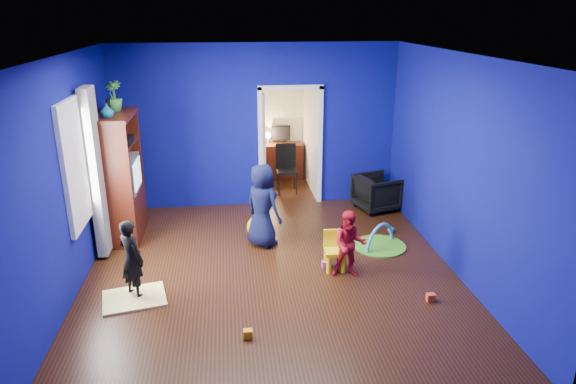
{
  "coord_description": "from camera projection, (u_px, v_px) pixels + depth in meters",
  "views": [
    {
      "loc": [
        -0.52,
        -6.21,
        3.4
      ],
      "look_at": [
        0.28,
        0.4,
        1.04
      ],
      "focal_mm": 32.0,
      "sensor_mm": 36.0,
      "label": 1
    }
  ],
  "objects": [
    {
      "name": "wall_front",
      "position": [
        301.0,
        278.0,
        3.95
      ],
      "size": [
        5.0,
        0.02,
        2.9
      ],
      "primitive_type": "cube",
      "color": "#0A0C79",
      "rests_on": "floor"
    },
    {
      "name": "folding_chair",
      "position": [
        287.0,
        170.0,
        10.01
      ],
      "size": [
        0.4,
        0.4,
        0.92
      ],
      "primitive_type": "cube",
      "color": "black",
      "rests_on": "floor"
    },
    {
      "name": "ceiling",
      "position": [
        269.0,
        55.0,
        6.04
      ],
      "size": [
        5.0,
        5.5,
        0.01
      ],
      "primitive_type": "cube",
      "color": "white",
      "rests_on": "wall_back"
    },
    {
      "name": "toy_3",
      "position": [
        333.0,
        244.0,
        7.78
      ],
      "size": [
        0.11,
        0.11,
        0.11
      ],
      "primitive_type": "sphere",
      "color": "green",
      "rests_on": "floor"
    },
    {
      "name": "curtain",
      "position": [
        96.0,
        173.0,
        7.17
      ],
      "size": [
        0.14,
        0.42,
        2.4
      ],
      "primitive_type": "cube",
      "color": "slate",
      "rests_on": "floor"
    },
    {
      "name": "doorway",
      "position": [
        290.0,
        148.0,
        9.3
      ],
      "size": [
        1.16,
        0.1,
        2.1
      ],
      "primitive_type": "cube",
      "color": "white",
      "rests_on": "floor"
    },
    {
      "name": "toy_1",
      "position": [
        391.0,
        230.0,
        8.29
      ],
      "size": [
        0.11,
        0.11,
        0.11
      ],
      "primitive_type": "sphere",
      "color": "blue",
      "rests_on": "floor"
    },
    {
      "name": "book_shelf",
      "position": [
        281.0,
        82.0,
        10.49
      ],
      "size": [
        0.88,
        0.24,
        0.04
      ],
      "primitive_type": "cube",
      "color": "white",
      "rests_on": "study_desk"
    },
    {
      "name": "wall_left",
      "position": [
        66.0,
        180.0,
        6.24
      ],
      "size": [
        0.02,
        5.5,
        2.9
      ],
      "primitive_type": "cube",
      "color": "#0A0C79",
      "rests_on": "floor"
    },
    {
      "name": "alcove",
      "position": [
        285.0,
        127.0,
        10.05
      ],
      "size": [
        1.0,
        1.75,
        2.5
      ],
      "primitive_type": null,
      "color": "silver",
      "rests_on": "floor"
    },
    {
      "name": "kid_chair",
      "position": [
        335.0,
        253.0,
        7.05
      ],
      "size": [
        0.3,
        0.3,
        0.5
      ],
      "primitive_type": "cube",
      "rotation": [
        0.0,
        0.0,
        -0.06
      ],
      "color": "yellow",
      "rests_on": "floor"
    },
    {
      "name": "toy_4",
      "position": [
        340.0,
        265.0,
        7.14
      ],
      "size": [
        0.1,
        0.08,
        0.1
      ],
      "primitive_type": "cube",
      "color": "#D34FCA",
      "rests_on": "floor"
    },
    {
      "name": "toy_2",
      "position": [
        248.0,
        334.0,
        5.62
      ],
      "size": [
        0.1,
        0.08,
        0.1
      ],
      "primitive_type": "cube",
      "color": "#F99F0D",
      "rests_on": "floor"
    },
    {
      "name": "child_black",
      "position": [
        132.0,
        259.0,
        6.32
      ],
      "size": [
        0.44,
        0.43,
        1.02
      ],
      "primitive_type": "imported",
      "rotation": [
        0.0,
        0.0,
        2.4
      ],
      "color": "black",
      "rests_on": "floor"
    },
    {
      "name": "hopper_ball",
      "position": [
        259.0,
        227.0,
        8.06
      ],
      "size": [
        0.37,
        0.37,
        0.37
      ],
      "primitive_type": "sphere",
      "color": "yellow",
      "rests_on": "floor"
    },
    {
      "name": "tv_armoire",
      "position": [
        119.0,
        177.0,
        7.9
      ],
      "size": [
        0.58,
        1.14,
        1.96
      ],
      "primitive_type": "cube",
      "color": "#380E09",
      "rests_on": "floor"
    },
    {
      "name": "wall_back",
      "position": [
        257.0,
        127.0,
        9.1
      ],
      "size": [
        5.0,
        0.02,
        2.9
      ],
      "primitive_type": "cube",
      "color": "#0A0C79",
      "rests_on": "floor"
    },
    {
      "name": "wall_right",
      "position": [
        458.0,
        166.0,
        6.81
      ],
      "size": [
        0.02,
        5.5,
        2.9
      ],
      "primitive_type": "cube",
      "color": "#0A0C79",
      "rests_on": "floor"
    },
    {
      "name": "floor",
      "position": [
        272.0,
        274.0,
        7.01
      ],
      "size": [
        5.0,
        5.5,
        0.01
      ],
      "primitive_type": "cube",
      "color": "black",
      "rests_on": "ground"
    },
    {
      "name": "child_navy",
      "position": [
        262.0,
        206.0,
        7.68
      ],
      "size": [
        0.72,
        0.74,
        1.28
      ],
      "primitive_type": "imported",
      "rotation": [
        0.0,
        0.0,
        2.3
      ],
      "color": "#0E1435",
      "rests_on": "floor"
    },
    {
      "name": "play_mat",
      "position": [
        380.0,
        246.0,
        7.82
      ],
      "size": [
        0.79,
        0.79,
        0.02
      ],
      "primitive_type": "cylinder",
      "color": "#49A124",
      "rests_on": "floor"
    },
    {
      "name": "yellow_blanket",
      "position": [
        134.0,
        298.0,
        6.39
      ],
      "size": [
        0.86,
        0.74,
        0.03
      ],
      "primitive_type": "cube",
      "rotation": [
        0.0,
        0.0,
        0.21
      ],
      "color": "#F2E07A",
      "rests_on": "floor"
    },
    {
      "name": "desk_lamp",
      "position": [
        268.0,
        135.0,
        10.78
      ],
      "size": [
        0.14,
        0.14,
        0.14
      ],
      "primitive_type": "sphere",
      "color": "#FFD88C",
      "rests_on": "study_desk"
    },
    {
      "name": "window_left",
      "position": [
        74.0,
        164.0,
        6.54
      ],
      "size": [
        0.03,
        0.95,
        1.55
      ],
      "primitive_type": "cube",
      "color": "white",
      "rests_on": "wall_left"
    },
    {
      "name": "desk_monitor",
      "position": [
        281.0,
        133.0,
        10.86
      ],
      "size": [
        0.4,
        0.05,
        0.32
      ],
      "primitive_type": "cube",
      "color": "black",
      "rests_on": "study_desk"
    },
    {
      "name": "study_desk",
      "position": [
        281.0,
        161.0,
        10.94
      ],
      "size": [
        0.88,
        0.44,
        0.75
      ],
      "primitive_type": "cube",
      "color": "#3D140A",
      "rests_on": "floor"
    },
    {
      "name": "crt_tv",
      "position": [
        122.0,
        174.0,
        7.89
      ],
      "size": [
        0.46,
        0.7,
        0.54
      ],
      "primitive_type": "cube",
      "color": "silver",
      "rests_on": "tv_armoire"
    },
    {
      "name": "toddler_red",
      "position": [
        350.0,
        244.0,
        6.81
      ],
      "size": [
        0.5,
        0.42,
        0.93
      ],
      "primitive_type": "imported",
      "rotation": [
        0.0,
        0.0,
        -0.15
      ],
      "color": "red",
      "rests_on": "floor"
    },
    {
      "name": "toy_0",
      "position": [
        431.0,
        297.0,
        6.34
      ],
      "size": [
        0.1,
        0.08,
        0.1
      ],
      "primitive_type": "cube",
      "color": "#D44C23",
      "rests_on": "floor"
    },
    {
      "name": "toy_arch",
      "position": [
        380.0,
        245.0,
        7.82
      ],
      "size": [
        0.58,
        0.5,
        0.72
      ],
      "primitive_type": "torus",
      "rotation": [
        1.57,
        0.0,
        0.7
      ],
      "color": "#3F8CD8",
      "rests_on": "floor"
    },
    {
      "name": "vase",
      "position": [
        107.0,
        111.0,
        7.26
      ],
      "size": [
        0.22,
        0.22,
        0.2
      ],
      "primitive_type": "imported",
      "rotation": [
        0.0,
        0.0,
        -0.18
      ],
      "color": "#0D656E",
      "rests_on": "tv_armoire"
    },
    {
      "name": "toy_5",
      "position": [
        325.0,
        265.0,
        7.16
      ],
      "size": [
        0.1,
        0.08,
        0.1
      ],
      "primitive_type": "cube",
      "color": "#D951A4",
      "rests_on": "floor"
    },
    {
      "name": "armchair",
      "position": [
        377.0,
        192.0,
        9.2
      ],
      "size": [
        0.87,
        0.86,
        0.64
      ],
      "primitive_type": "imported",
      "rotation": [
        0.0,
        0.0,
        1.86
      ],
      "color": "black",
      "rests_on": "floor"
    },
    {
      "name": "potted_plant",
      "position": [
        113.0,
        96.0,
        7.7
      ],
      "size": [
        0.32,
        0.32,
        0.45
      ],
      "primitive_type": "imported",
      "rotation": [
        0.0,
        0.0,
        -0.33
      ],
      "color": "#388F34",
      "rests_on": "tv_armoire"
    }
  ]
}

